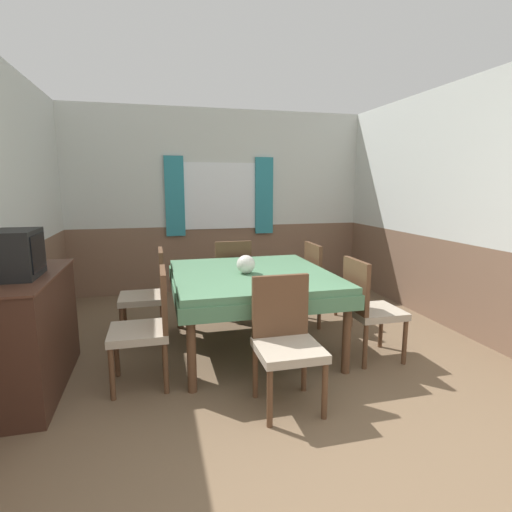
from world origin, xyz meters
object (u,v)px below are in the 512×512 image
object	(u,v)px
chair_left_near	(148,324)
dining_table	(252,282)
chair_head_near	(286,338)
sideboard	(30,332)
chair_head_window	(231,275)
tv	(16,254)
vase	(246,264)
chair_right_far	(323,280)
chair_right_near	(368,306)
chair_left_far	(149,291)

from	to	relation	value
chair_left_near	dining_table	bearing A→B (deg)	-62.61
chair_head_near	sideboard	world-z (taller)	chair_head_near
chair_head_window	tv	xyz separation A→B (m)	(-1.81, -1.47, 0.58)
sideboard	vase	size ratio (longest dim) A/B	7.29
chair_head_window	dining_table	bearing A→B (deg)	-90.00
chair_right_far	chair_head_near	bearing A→B (deg)	-32.08
chair_right_near	chair_left_far	bearing A→B (deg)	-117.39
chair_left_near	vase	size ratio (longest dim) A/B	5.33
chair_left_far	vase	bearing A→B (deg)	-121.35
dining_table	chair_head_near	world-z (taller)	chair_head_near
chair_right_near	tv	bearing A→B (deg)	-90.85
chair_right_far	chair_head_near	xyz separation A→B (m)	(-0.94, -1.51, 0.00)
chair_head_window	vase	size ratio (longest dim) A/B	5.33
sideboard	vase	bearing A→B (deg)	10.30
chair_left_far	sideboard	xyz separation A→B (m)	(-0.86, -0.85, -0.03)
chair_head_near	chair_left_far	xyz separation A→B (m)	(-0.94, 1.51, 0.00)
chair_right_far	dining_table	bearing A→B (deg)	-62.61
chair_left_near	sideboard	world-z (taller)	chair_left_near
chair_head_window	sideboard	world-z (taller)	chair_head_window
sideboard	tv	world-z (taller)	tv
chair_head_near	chair_left_far	size ratio (longest dim) A/B	1.00
chair_right_near	sideboard	bearing A→B (deg)	-92.65
chair_right_far	vase	bearing A→B (deg)	-62.03
tv	dining_table	bearing A→B (deg)	13.92
chair_left_far	vase	distance (m)	1.08
dining_table	sideboard	xyz separation A→B (m)	(-1.80, -0.36, -0.19)
chair_right_near	chair_left_far	size ratio (longest dim) A/B	1.00
sideboard	tv	xyz separation A→B (m)	(-0.01, -0.09, 0.61)
chair_head_window	chair_right_near	size ratio (longest dim) A/B	1.00
chair_right_near	sideboard	world-z (taller)	chair_right_near
chair_right_near	chair_head_near	distance (m)	1.08
chair_left_near	chair_head_window	bearing A→B (deg)	-32.08
chair_right_far	sideboard	xyz separation A→B (m)	(-2.74, -0.85, -0.03)
chair_right_far	chair_left_far	bearing A→B (deg)	-90.00
tv	chair_head_near	bearing A→B (deg)	-17.47
chair_head_near	tv	bearing A→B (deg)	-17.47
dining_table	chair_head_window	bearing A→B (deg)	90.00
chair_right_far	chair_right_near	distance (m)	0.98
chair_right_far	chair_head_window	bearing A→B (deg)	-119.22
chair_head_near	chair_left_near	world-z (taller)	same
chair_right_far	tv	xyz separation A→B (m)	(-2.75, -0.94, 0.58)
tv	sideboard	bearing A→B (deg)	85.15
chair_left_far	tv	bearing A→B (deg)	137.33
vase	chair_left_far	bearing A→B (deg)	148.65
chair_head_window	chair_right_near	world-z (taller)	same
dining_table	chair_left_near	distance (m)	1.07
chair_left_far	vase	xyz separation A→B (m)	(0.88, -0.54, 0.34)
dining_table	tv	bearing A→B (deg)	-166.08
chair_head_near	sideboard	size ratio (longest dim) A/B	0.73
sideboard	tv	bearing A→B (deg)	-94.85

